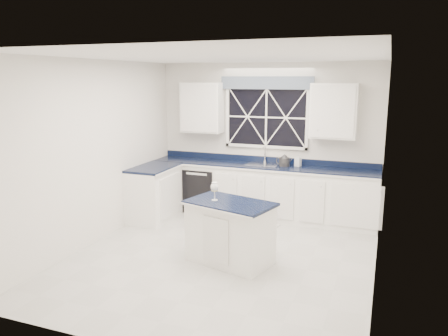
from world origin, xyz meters
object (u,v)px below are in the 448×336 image
at_px(kettle, 284,161).
at_px(soap_bottle, 298,160).
at_px(wine_glass, 215,188).
at_px(dishwasher, 204,189).
at_px(faucet, 265,154).
at_px(island, 230,232).

height_order(kettle, soap_bottle, kettle).
bearing_deg(wine_glass, kettle, 77.26).
distance_m(dishwasher, wine_glass, 2.37).
distance_m(dishwasher, faucet, 1.31).
bearing_deg(faucet, island, -86.11).
distance_m(island, wine_glass, 0.63).
bearing_deg(kettle, faucet, 167.07).
distance_m(faucet, island, 2.34).
bearing_deg(wine_glass, faucet, 88.25).
height_order(island, soap_bottle, soap_bottle).
bearing_deg(soap_bottle, kettle, -158.93).
relative_size(faucet, kettle, 1.01).
height_order(island, kettle, kettle).
distance_m(island, kettle, 2.16).
relative_size(island, kettle, 4.21).
bearing_deg(soap_bottle, dishwasher, -176.63).
distance_m(kettle, wine_glass, 2.11).
xyz_separation_m(dishwasher, faucet, (1.10, 0.19, 0.69)).
bearing_deg(dishwasher, wine_glass, -63.21).
xyz_separation_m(kettle, soap_bottle, (0.22, 0.09, 0.01)).
bearing_deg(kettle, dishwasher, -168.12).
xyz_separation_m(island, wine_glass, (-0.22, -0.00, 0.59)).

